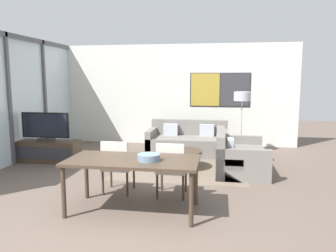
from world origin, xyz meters
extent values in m
plane|color=brown|center=(0.00, 0.00, 0.00)|extent=(24.00, 24.00, 0.00)
cube|color=silver|center=(0.00, 5.72, 1.40)|extent=(7.02, 0.06, 2.80)
cube|color=#2D2D33|center=(1.41, 5.68, 1.55)|extent=(1.64, 0.01, 0.93)
cube|color=#B29333|center=(1.01, 5.68, 1.55)|extent=(0.78, 0.02, 0.89)
cube|color=#38383D|center=(1.81, 5.68, 1.55)|extent=(0.78, 0.02, 0.89)
cube|color=silver|center=(-3.01, 2.86, 1.40)|extent=(0.02, 5.72, 2.80)
cube|color=#515156|center=(-2.98, 2.86, 2.75)|extent=(0.07, 5.72, 0.10)
cube|color=#515156|center=(-2.98, 2.86, 1.40)|extent=(0.07, 0.08, 2.80)
cube|color=#515156|center=(-2.98, 4.29, 1.40)|extent=(0.07, 0.08, 2.80)
cube|color=#706051|center=(0.65, 3.13, 0.00)|extent=(2.62, 2.12, 0.01)
cube|color=#423326|center=(-2.39, 3.21, 0.24)|extent=(1.46, 0.46, 0.48)
cube|color=#2D2D33|center=(-2.39, 2.97, 0.24)|extent=(1.34, 0.01, 0.26)
cube|color=#2D2D33|center=(-2.39, 3.21, 0.50)|extent=(0.36, 0.20, 0.05)
cube|color=#2D2D33|center=(-2.39, 3.21, 0.57)|extent=(0.06, 0.03, 0.08)
cube|color=black|center=(-2.39, 3.21, 0.83)|extent=(1.11, 0.04, 0.56)
cube|color=black|center=(-2.39, 3.19, 0.83)|extent=(1.03, 0.01, 0.51)
cube|color=slate|center=(0.65, 4.46, 0.21)|extent=(1.94, 0.97, 0.42)
cube|color=slate|center=(0.65, 4.87, 0.40)|extent=(1.94, 0.16, 0.81)
cube|color=slate|center=(-0.25, 4.46, 0.30)|extent=(0.14, 0.97, 0.60)
cube|color=slate|center=(1.55, 4.46, 0.30)|extent=(0.14, 0.97, 0.60)
cube|color=#B2B7C1|center=(0.20, 4.69, 0.57)|extent=(0.36, 0.12, 0.30)
cube|color=#B2B7C1|center=(1.11, 4.69, 0.57)|extent=(0.36, 0.12, 0.30)
cube|color=slate|center=(1.86, 3.11, 0.21)|extent=(0.97, 1.60, 0.42)
cube|color=slate|center=(1.45, 3.11, 0.40)|extent=(0.16, 1.60, 0.81)
cube|color=slate|center=(1.86, 2.38, 0.30)|extent=(0.97, 0.14, 0.60)
cube|color=slate|center=(1.86, 3.83, 0.30)|extent=(0.97, 0.14, 0.60)
cube|color=#B2B7C1|center=(1.63, 2.74, 0.57)|extent=(0.12, 0.36, 0.30)
cylinder|color=#423326|center=(0.65, 3.13, 0.01)|extent=(0.39, 0.39, 0.03)
cylinder|color=#423326|center=(0.65, 3.13, 0.17)|extent=(0.16, 0.16, 0.33)
cylinder|color=#423326|center=(0.65, 3.13, 0.35)|extent=(0.86, 0.86, 0.04)
cube|color=#423326|center=(0.25, 0.80, 0.72)|extent=(1.80, 0.87, 0.04)
cylinder|color=#423326|center=(-0.59, 0.42, 0.35)|extent=(0.06, 0.06, 0.70)
cylinder|color=#423326|center=(1.10, 0.42, 0.35)|extent=(0.06, 0.06, 0.70)
cylinder|color=#423326|center=(-0.59, 1.18, 0.35)|extent=(0.06, 0.06, 0.70)
cylinder|color=#423326|center=(1.10, 1.18, 0.35)|extent=(0.06, 0.06, 0.70)
cube|color=beige|center=(-0.19, 1.54, 0.42)|extent=(0.46, 0.46, 0.06)
cube|color=beige|center=(-0.19, 1.33, 0.66)|extent=(0.42, 0.05, 0.42)
cylinder|color=#423326|center=(-0.39, 1.34, 0.20)|extent=(0.04, 0.04, 0.39)
cylinder|color=#423326|center=(0.01, 1.34, 0.20)|extent=(0.04, 0.04, 0.39)
cylinder|color=#423326|center=(-0.39, 1.74, 0.20)|extent=(0.04, 0.04, 0.39)
cylinder|color=#423326|center=(0.01, 1.74, 0.20)|extent=(0.04, 0.04, 0.39)
cube|color=beige|center=(0.70, 1.51, 0.42)|extent=(0.46, 0.46, 0.06)
cube|color=beige|center=(0.70, 1.30, 0.66)|extent=(0.42, 0.05, 0.42)
cylinder|color=#423326|center=(0.50, 1.31, 0.20)|extent=(0.04, 0.04, 0.39)
cylinder|color=#423326|center=(0.90, 1.31, 0.20)|extent=(0.04, 0.04, 0.39)
cylinder|color=#423326|center=(0.50, 1.71, 0.20)|extent=(0.04, 0.04, 0.39)
cylinder|color=#423326|center=(0.90, 1.71, 0.20)|extent=(0.04, 0.04, 0.39)
cylinder|color=slate|center=(0.49, 0.75, 0.79)|extent=(0.31, 0.31, 0.09)
torus|color=slate|center=(0.49, 0.75, 0.82)|extent=(0.31, 0.31, 0.02)
cylinder|color=#2D2D33|center=(1.95, 4.62, 0.01)|extent=(0.28, 0.28, 0.02)
cylinder|color=#B7B7BC|center=(1.95, 4.62, 0.67)|extent=(0.03, 0.03, 1.30)
cylinder|color=#B2B7C1|center=(1.95, 4.62, 1.43)|extent=(0.40, 0.40, 0.22)
camera|label=1|loc=(1.42, -3.44, 1.82)|focal=35.00mm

